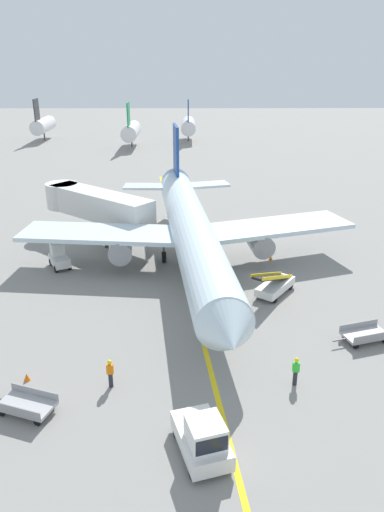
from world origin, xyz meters
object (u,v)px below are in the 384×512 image
(baggage_cart_loaded, at_px, (26,405))
(baggage_cart_empty_trailing, at_px, (365,334))
(safety_cone_wingtip_left, at_px, (203,250))
(pushback_tug, at_px, (203,438))
(safety_cone_nose_left, at_px, (184,263))
(belt_loader_forward_hold, at_px, (275,285))
(ground_crew_wing_walker, at_px, (296,370))
(jet_bridge, at_px, (91,203))
(baggage_tug_near_wing, at_px, (59,257))
(safety_cone_nose_right, at_px, (27,377))
(airliner, at_px, (191,229))
(ground_crew_marshaller, at_px, (110,372))
(safety_cone_wingtip_right, at_px, (271,258))

(baggage_cart_loaded, bearing_deg, baggage_cart_empty_trailing, 18.76)
(baggage_cart_empty_trailing, distance_m, safety_cone_wingtip_left, 18.01)
(pushback_tug, xyz_separation_m, safety_cone_nose_left, (-1.03, 21.53, -0.77))
(belt_loader_forward_hold, bearing_deg, baggage_cart_empty_trailing, -54.86)
(pushback_tug, bearing_deg, baggage_cart_empty_trailing, 42.01)
(pushback_tug, xyz_separation_m, baggage_cart_loaded, (-8.76, 2.89, -0.53))
(belt_loader_forward_hold, relative_size, ground_crew_wing_walker, 2.81)
(jet_bridge, xyz_separation_m, baggage_tug_near_wing, (-1.58, -7.11, -2.62))
(safety_cone_nose_right, bearing_deg, jet_bridge, 91.16)
(safety_cone_wingtip_left, bearing_deg, baggage_tug_near_wing, -164.91)
(airliner, relative_size, ground_crew_marshaller, 20.79)
(baggage_tug_near_wing, height_order, safety_cone_wingtip_right, baggage_tug_near_wing)
(ground_crew_marshaller, bearing_deg, safety_cone_nose_left, 77.11)
(baggage_cart_loaded, bearing_deg, belt_loader_forward_hold, 41.92)
(ground_crew_marshaller, xyz_separation_m, ground_crew_wing_walker, (9.99, 0.12, 0.00))
(ground_crew_wing_walker, height_order, safety_cone_nose_left, ground_crew_wing_walker)
(pushback_tug, height_order, ground_crew_marshaller, pushback_tug)
(jet_bridge, bearing_deg, safety_cone_wingtip_right, -19.19)
(baggage_cart_empty_trailing, bearing_deg, safety_cone_wingtip_right, 106.34)
(belt_loader_forward_hold, xyz_separation_m, safety_cone_nose_left, (-6.86, 5.54, -0.56))
(airliner, bearing_deg, baggage_tug_near_wing, 179.01)
(baggage_tug_near_wing, bearing_deg, baggage_cart_empty_trailing, -28.19)
(ground_crew_marshaller, height_order, safety_cone_wingtip_left, ground_crew_marshaller)
(pushback_tug, bearing_deg, baggage_tug_near_wing, 118.63)
(baggage_tug_near_wing, relative_size, ground_crew_wing_walker, 1.61)
(pushback_tug, height_order, ground_crew_wing_walker, pushback_tug)
(safety_cone_wingtip_right, bearing_deg, safety_cone_nose_left, -172.31)
(baggage_cart_loaded, xyz_separation_m, safety_cone_wingtip_right, (15.36, 19.67, -0.25))
(baggage_cart_loaded, xyz_separation_m, ground_crew_marshaller, (3.94, 2.06, 0.44))
(pushback_tug, bearing_deg, safety_cone_wingtip_right, 73.69)
(pushback_tug, distance_m, baggage_cart_empty_trailing, 14.08)
(pushback_tug, bearing_deg, ground_crew_wing_walker, 44.44)
(ground_crew_marshaller, relative_size, safety_cone_wingtip_right, 3.86)
(baggage_cart_loaded, relative_size, ground_crew_wing_walker, 2.24)
(safety_cone_nose_left, bearing_deg, airliner, -38.49)
(safety_cone_nose_right, bearing_deg, baggage_tug_near_wing, 97.41)
(jet_bridge, relative_size, baggage_tug_near_wing, 4.21)
(jet_bridge, relative_size, safety_cone_wingtip_right, 26.14)
(ground_crew_wing_walker, bearing_deg, jet_bridge, 123.11)
(baggage_tug_near_wing, xyz_separation_m, safety_cone_wingtip_right, (18.19, 1.33, -0.71))
(baggage_cart_empty_trailing, relative_size, safety_cone_nose_right, 8.70)
(baggage_cart_empty_trailing, relative_size, safety_cone_wingtip_left, 8.70)
(belt_loader_forward_hold, relative_size, ground_crew_marshaller, 2.81)
(jet_bridge, height_order, ground_crew_wing_walker, jet_bridge)
(safety_cone_wingtip_right, bearing_deg, pushback_tug, -106.31)
(safety_cone_nose_left, height_order, safety_cone_wingtip_left, same)
(pushback_tug, relative_size, ground_crew_marshaller, 2.35)
(jet_bridge, bearing_deg, airliner, -37.26)
(baggage_cart_loaded, bearing_deg, baggage_tug_near_wing, 98.78)
(belt_loader_forward_hold, bearing_deg, safety_cone_nose_right, -145.75)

